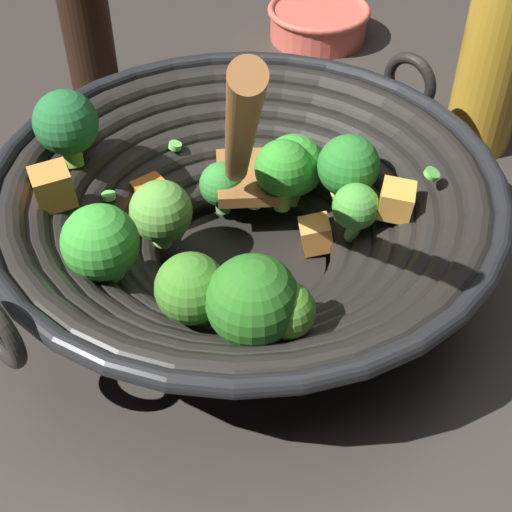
% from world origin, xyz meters
% --- Properties ---
extents(ground_plane, '(4.00, 4.00, 0.00)m').
position_xyz_m(ground_plane, '(0.00, 0.00, 0.00)').
color(ground_plane, '#332D28').
extents(wok, '(0.39, 0.39, 0.27)m').
position_xyz_m(wok, '(-0.00, 0.00, 0.06)').
color(wok, black).
rests_on(wok, ground).
extents(soy_sauce_bottle, '(0.05, 0.05, 0.21)m').
position_xyz_m(soy_sauce_bottle, '(0.28, 0.17, 0.09)').
color(soy_sauce_bottle, black).
rests_on(soy_sauce_bottle, ground).
extents(cooking_oil_bottle, '(0.06, 0.06, 0.24)m').
position_xyz_m(cooking_oil_bottle, '(0.19, -0.23, 0.10)').
color(cooking_oil_bottle, '#AD7F23').
rests_on(cooking_oil_bottle, ground).
extents(prep_bowl, '(0.12, 0.12, 0.04)m').
position_xyz_m(prep_bowl, '(0.41, -0.08, 0.02)').
color(prep_bowl, '#D15647').
rests_on(prep_bowl, ground).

